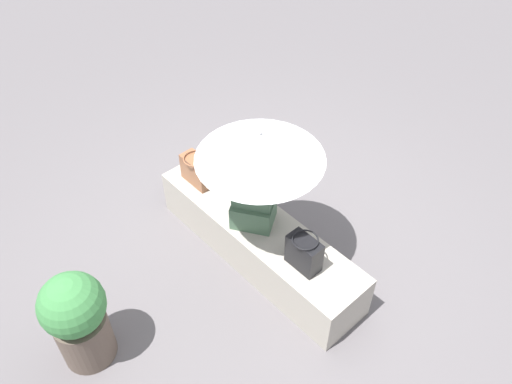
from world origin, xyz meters
The scene contains 7 objects.
ground_plane centered at (0.00, 0.00, 0.00)m, with size 14.00×14.00×0.00m, color #605B5E.
stone_bench centered at (0.00, 0.00, 0.22)m, with size 2.10×0.52×0.44m, color #A8A093.
person_seated centered at (0.04, 0.02, 0.83)m, with size 0.50×0.42×0.90m.
parasol centered at (-0.05, 0.03, 1.31)m, with size 0.98×0.98×1.01m.
handbag_black centered at (-0.56, 0.05, 0.59)m, with size 0.28×0.20×0.30m.
tote_bag_canvas centered at (0.75, 0.06, 0.58)m, with size 0.31×0.23×0.28m.
planter_near centered at (0.17, 1.59, 0.47)m, with size 0.47×0.47×0.87m.
Camera 1 is at (-2.21, 2.05, 3.70)m, focal length 36.89 mm.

